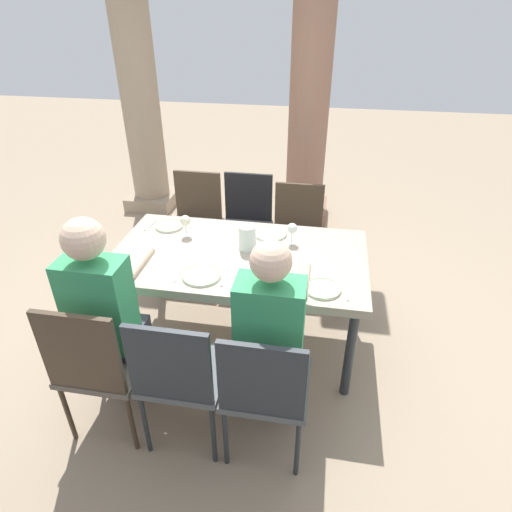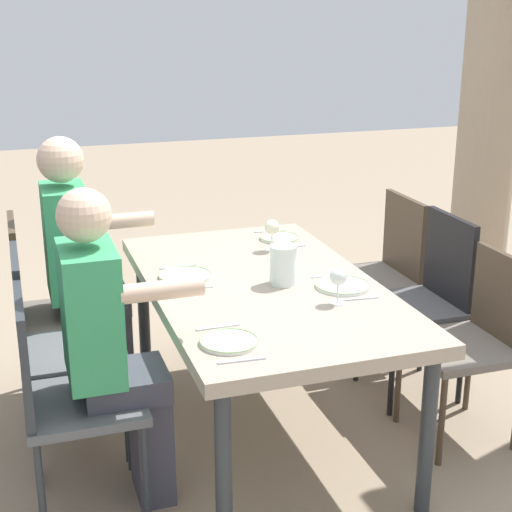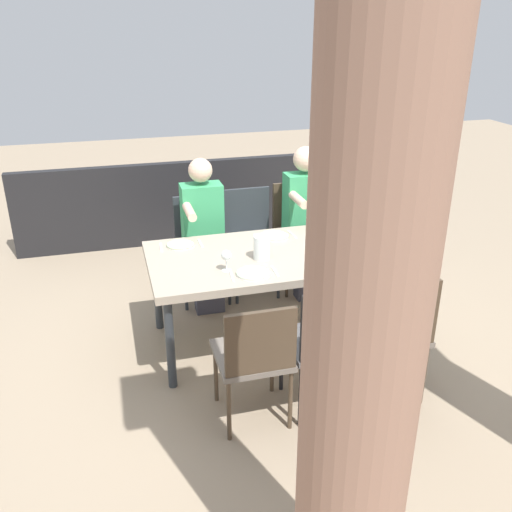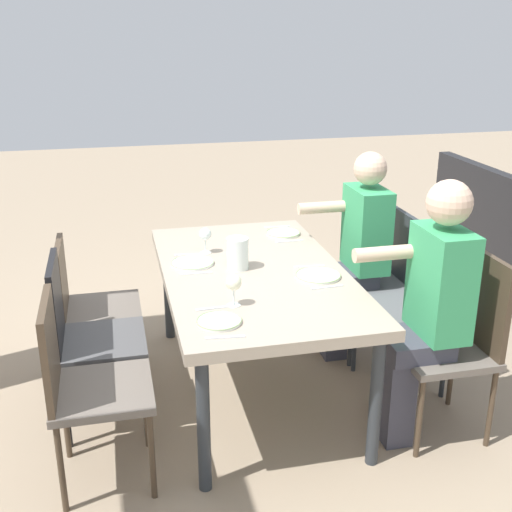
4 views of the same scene
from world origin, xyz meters
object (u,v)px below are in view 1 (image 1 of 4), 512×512
(chair_mid_north, at_px, (246,220))
(chair_west_north, at_px, (196,217))
(dining_table, at_px, (239,262))
(chair_east_north, at_px, (297,228))
(water_pitcher, at_px, (247,239))
(stone_column_near, at_px, (137,76))
(plate_1, at_px, (202,276))
(plate_3, at_px, (323,289))
(plate_0, at_px, (169,226))
(diner_woman_green, at_px, (271,336))
(diner_man_white, at_px, (108,314))
(chair_mid_south, at_px, (180,372))
(plate_2, at_px, (270,233))
(wine_glass_2, at_px, (292,229))
(chair_west_south, at_px, (98,362))
(chair_east_south, at_px, (265,386))
(stone_column_centre, at_px, (311,81))
(wine_glass_0, at_px, (185,221))

(chair_mid_north, bearing_deg, chair_west_north, -179.99)
(dining_table, distance_m, chair_west_north, 1.09)
(chair_east_north, bearing_deg, water_pitcher, -108.52)
(chair_mid_north, height_order, stone_column_near, stone_column_near)
(water_pitcher, bearing_deg, plate_1, -119.01)
(chair_east_north, xyz_separation_m, plate_1, (-0.49, -1.20, 0.24))
(chair_west_north, distance_m, stone_column_near, 1.85)
(plate_3, bearing_deg, chair_east_north, 101.58)
(plate_0, bearing_deg, chair_west_north, 89.63)
(stone_column_near, bearing_deg, diner_woman_green, -57.13)
(diner_man_white, bearing_deg, chair_mid_south, -22.18)
(plate_0, height_order, plate_2, same)
(chair_east_north, height_order, plate_3, chair_east_north)
(chair_mid_south, distance_m, diner_woman_green, 0.51)
(plate_2, xyz_separation_m, wine_glass_2, (0.16, -0.10, 0.10))
(chair_west_south, bearing_deg, chair_east_north, 63.39)
(diner_woman_green, bearing_deg, plate_1, 140.67)
(chair_mid_north, relative_size, water_pitcher, 5.28)
(chair_east_south, xyz_separation_m, plate_3, (0.25, 0.58, 0.23))
(diner_man_white, bearing_deg, chair_east_north, 60.83)
(wine_glass_2, distance_m, water_pitcher, 0.32)
(diner_woman_green, distance_m, plate_0, 1.36)
(chair_west_south, distance_m, wine_glass_2, 1.48)
(stone_column_centre, relative_size, plate_0, 14.75)
(stone_column_centre, distance_m, water_pitcher, 2.20)
(plate_1, relative_size, wine_glass_2, 1.58)
(plate_3, bearing_deg, stone_column_centre, 96.35)
(plate_3, distance_m, water_pitcher, 0.66)
(dining_table, xyz_separation_m, plate_1, (-0.17, -0.31, 0.07))
(chair_west_south, xyz_separation_m, wine_glass_0, (0.16, 1.10, 0.31))
(chair_west_south, distance_m, plate_0, 1.22)
(chair_west_north, bearing_deg, chair_east_south, -63.37)
(chair_west_north, height_order, diner_man_white, diner_man_white)
(chair_mid_south, bearing_deg, chair_mid_north, 90.00)
(plate_0, bearing_deg, chair_east_north, 33.64)
(diner_woman_green, bearing_deg, stone_column_centre, 90.59)
(chair_east_south, bearing_deg, chair_east_north, 90.00)
(diner_man_white, height_order, stone_column_near, stone_column_near)
(diner_woman_green, xyz_separation_m, plate_3, (0.25, 0.39, 0.06))
(chair_mid_north, xyz_separation_m, wine_glass_2, (0.46, -0.69, 0.31))
(chair_east_north, bearing_deg, chair_mid_north, 179.50)
(chair_mid_north, height_order, chair_east_south, chair_mid_north)
(stone_column_near, bearing_deg, wine_glass_0, -60.62)
(chair_mid_south, bearing_deg, diner_man_white, 157.82)
(chair_mid_south, relative_size, water_pitcher, 5.34)
(dining_table, bearing_deg, plate_1, -118.74)
(chair_west_south, relative_size, water_pitcher, 5.46)
(chair_west_south, relative_size, diner_woman_green, 0.74)
(plate_1, xyz_separation_m, plate_3, (0.74, -0.01, 0.00))
(chair_mid_north, height_order, diner_man_white, diner_man_white)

